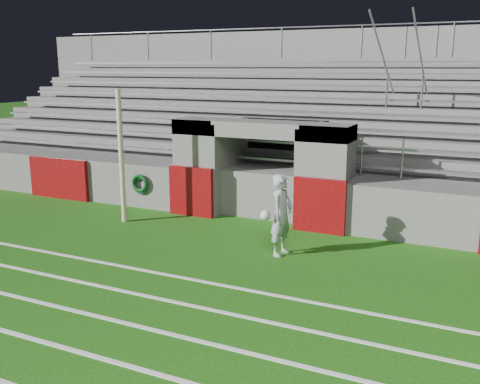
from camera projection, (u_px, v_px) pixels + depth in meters
The scene contains 6 objects.
ground at pixel (195, 259), 11.29m from camera, with size 90.00×90.00×0.00m, color #19510D.
field_post at pixel (121, 157), 13.68m from camera, with size 0.13×0.13×3.43m, color #C3B891.
field_markings at pixel (2, 382), 6.89m from camera, with size 28.00×8.09×0.01m.
stadium_structure at pixel (312, 142), 17.98m from camera, with size 26.00×8.48×5.42m.
goalkeeper_with_ball at pixel (281, 215), 11.39m from camera, with size 0.60×0.77×1.76m.
hose_coil at pixel (140, 184), 15.14m from camera, with size 0.53×0.15×0.60m.
Camera 1 is at (5.39, -9.26, 3.96)m, focal length 40.00 mm.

